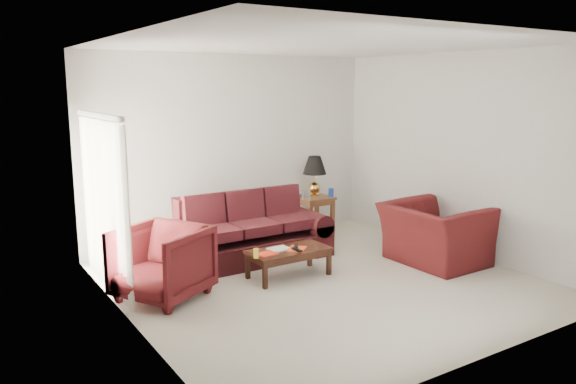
# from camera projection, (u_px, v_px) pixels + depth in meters

# --- Properties ---
(floor) EXTENTS (5.00, 5.00, 0.00)m
(floor) POSITION_uv_depth(u_px,v_px,m) (323.00, 281.00, 7.31)
(floor) COLOR beige
(floor) RESTS_ON ground
(blinds) EXTENTS (0.10, 2.00, 2.16)m
(blinds) POSITION_uv_depth(u_px,v_px,m) (103.00, 204.00, 6.90)
(blinds) COLOR silver
(blinds) RESTS_ON ground
(sofa) EXTENTS (2.36, 1.10, 0.95)m
(sofa) POSITION_uv_depth(u_px,v_px,m) (251.00, 229.00, 8.11)
(sofa) COLOR black
(sofa) RESTS_ON ground
(throw_pillow) EXTENTS (0.41, 0.27, 0.39)m
(throw_pillow) POSITION_uv_depth(u_px,v_px,m) (185.00, 209.00, 8.31)
(throw_pillow) COLOR black
(throw_pillow) RESTS_ON sofa
(end_table) EXTENTS (0.59, 0.59, 0.62)m
(end_table) POSITION_uv_depth(u_px,v_px,m) (314.00, 214.00, 9.75)
(end_table) COLOR #482718
(end_table) RESTS_ON ground
(table_lamp) EXTENTS (0.55, 0.55, 0.69)m
(table_lamp) POSITION_uv_depth(u_px,v_px,m) (314.00, 176.00, 9.70)
(table_lamp) COLOR gold
(table_lamp) RESTS_ON end_table
(clock) EXTENTS (0.15, 0.07, 0.15)m
(clock) POSITION_uv_depth(u_px,v_px,m) (306.00, 195.00, 9.46)
(clock) COLOR #B4B3B8
(clock) RESTS_ON end_table
(blue_canister) EXTENTS (0.10, 0.10, 0.15)m
(blue_canister) POSITION_uv_depth(u_px,v_px,m) (331.00, 193.00, 9.63)
(blue_canister) COLOR #18379C
(blue_canister) RESTS_ON end_table
(picture_frame) EXTENTS (0.16, 0.18, 0.05)m
(picture_frame) POSITION_uv_depth(u_px,v_px,m) (299.00, 191.00, 9.76)
(picture_frame) COLOR silver
(picture_frame) RESTS_ON end_table
(floor_lamp) EXTENTS (0.27, 0.27, 1.62)m
(floor_lamp) POSITION_uv_depth(u_px,v_px,m) (105.00, 211.00, 7.75)
(floor_lamp) COLOR silver
(floor_lamp) RESTS_ON ground
(armchair_left) EXTENTS (1.31, 1.30, 0.88)m
(armchair_left) POSITION_uv_depth(u_px,v_px,m) (162.00, 263.00, 6.65)
(armchair_left) COLOR #440F12
(armchair_left) RESTS_ON ground
(armchair_right) EXTENTS (1.17, 1.33, 0.85)m
(armchair_right) POSITION_uv_depth(u_px,v_px,m) (435.00, 234.00, 7.99)
(armchair_right) COLOR #430F11
(armchair_right) RESTS_ON ground
(coffee_table) EXTENTS (1.20, 0.87, 0.38)m
(coffee_table) POSITION_uv_depth(u_px,v_px,m) (289.00, 263.00, 7.46)
(coffee_table) COLOR black
(coffee_table) RESTS_ON ground
(magazine_red) EXTENTS (0.29, 0.24, 0.01)m
(magazine_red) POSITION_uv_depth(u_px,v_px,m) (267.00, 254.00, 7.19)
(magazine_red) COLOR red
(magazine_red) RESTS_ON coffee_table
(magazine_white) EXTENTS (0.28, 0.22, 0.02)m
(magazine_white) POSITION_uv_depth(u_px,v_px,m) (279.00, 249.00, 7.41)
(magazine_white) COLOR white
(magazine_white) RESTS_ON coffee_table
(magazine_orange) EXTENTS (0.35, 0.34, 0.02)m
(magazine_orange) POSITION_uv_depth(u_px,v_px,m) (297.00, 249.00, 7.41)
(magazine_orange) COLOR #E34A1A
(magazine_orange) RESTS_ON coffee_table
(remote_a) EXTENTS (0.06, 0.19, 0.02)m
(remote_a) POSITION_uv_depth(u_px,v_px,m) (297.00, 250.00, 7.30)
(remote_a) COLOR black
(remote_a) RESTS_ON coffee_table
(remote_b) EXTENTS (0.14, 0.17, 0.02)m
(remote_b) POSITION_uv_depth(u_px,v_px,m) (296.00, 246.00, 7.45)
(remote_b) COLOR black
(remote_b) RESTS_ON coffee_table
(yellow_glass) EXTENTS (0.07, 0.07, 0.12)m
(yellow_glass) POSITION_uv_depth(u_px,v_px,m) (256.00, 253.00, 7.03)
(yellow_glass) COLOR yellow
(yellow_glass) RESTS_ON coffee_table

